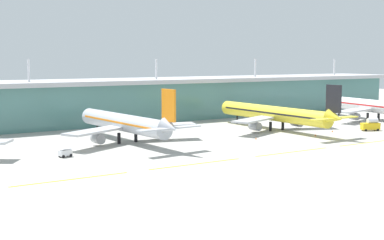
{
  "coord_description": "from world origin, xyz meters",
  "views": [
    {
      "loc": [
        -109.5,
        -109.77,
        27.44
      ],
      "look_at": [
        -16.56,
        40.02,
        7.0
      ],
      "focal_mm": 48.95,
      "sensor_mm": 36.0,
      "label": 1
    }
  ],
  "objects_px": {
    "baggage_cart": "(65,153)",
    "safety_cone_left_wingtip": "(332,131)",
    "fuel_truck": "(371,125)",
    "safety_cone_nose_front": "(315,135)",
    "airliner_near_middle": "(125,123)",
    "airliner_far_middle": "(274,114)",
    "airliner_farthest": "(371,106)",
    "safety_cone_right_wingtip": "(256,138)"
  },
  "relations": [
    {
      "from": "fuel_truck",
      "to": "safety_cone_right_wingtip",
      "type": "height_order",
      "value": "fuel_truck"
    },
    {
      "from": "airliner_farthest",
      "to": "safety_cone_right_wingtip",
      "type": "relative_size",
      "value": 92.36
    },
    {
      "from": "airliner_near_middle",
      "to": "airliner_far_middle",
      "type": "relative_size",
      "value": 0.88
    },
    {
      "from": "airliner_farthest",
      "to": "baggage_cart",
      "type": "xyz_separation_m",
      "value": [
        -147.29,
        -15.2,
        -5.19
      ]
    },
    {
      "from": "airliner_near_middle",
      "to": "baggage_cart",
      "type": "relative_size",
      "value": 15.38
    },
    {
      "from": "baggage_cart",
      "to": "safety_cone_right_wingtip",
      "type": "height_order",
      "value": "baggage_cart"
    },
    {
      "from": "airliner_near_middle",
      "to": "airliner_farthest",
      "type": "distance_m",
      "value": 121.72
    },
    {
      "from": "airliner_near_middle",
      "to": "safety_cone_left_wingtip",
      "type": "height_order",
      "value": "airliner_near_middle"
    },
    {
      "from": "airliner_near_middle",
      "to": "baggage_cart",
      "type": "bearing_deg",
      "value": -148.9
    },
    {
      "from": "airliner_far_middle",
      "to": "safety_cone_right_wingtip",
      "type": "distance_m",
      "value": 26.69
    },
    {
      "from": "safety_cone_nose_front",
      "to": "airliner_far_middle",
      "type": "bearing_deg",
      "value": 95.92
    },
    {
      "from": "fuel_truck",
      "to": "safety_cone_right_wingtip",
      "type": "xyz_separation_m",
      "value": [
        -51.62,
        6.11,
        -1.91
      ]
    },
    {
      "from": "fuel_truck",
      "to": "safety_cone_left_wingtip",
      "type": "distance_m",
      "value": 16.32
    },
    {
      "from": "fuel_truck",
      "to": "safety_cone_nose_front",
      "type": "relative_size",
      "value": 10.93
    },
    {
      "from": "airliner_near_middle",
      "to": "fuel_truck",
      "type": "bearing_deg",
      "value": -14.54
    },
    {
      "from": "baggage_cart",
      "to": "safety_cone_nose_front",
      "type": "bearing_deg",
      "value": -4.82
    },
    {
      "from": "airliner_farthest",
      "to": "safety_cone_left_wingtip",
      "type": "distance_m",
      "value": 48.43
    },
    {
      "from": "airliner_far_middle",
      "to": "safety_cone_nose_front",
      "type": "bearing_deg",
      "value": -84.08
    },
    {
      "from": "airliner_near_middle",
      "to": "baggage_cart",
      "type": "distance_m",
      "value": 30.31
    },
    {
      "from": "fuel_truck",
      "to": "baggage_cart",
      "type": "bearing_deg",
      "value": 175.83
    },
    {
      "from": "airliner_far_middle",
      "to": "baggage_cart",
      "type": "distance_m",
      "value": 88.81
    },
    {
      "from": "airliner_far_middle",
      "to": "safety_cone_left_wingtip",
      "type": "bearing_deg",
      "value": -46.33
    },
    {
      "from": "airliner_far_middle",
      "to": "airliner_near_middle",
      "type": "bearing_deg",
      "value": 177.42
    },
    {
      "from": "fuel_truck",
      "to": "safety_cone_nose_front",
      "type": "xyz_separation_m",
      "value": [
        -28.41,
        1.04,
        -1.91
      ]
    },
    {
      "from": "airliner_near_middle",
      "to": "safety_cone_right_wingtip",
      "type": "bearing_deg",
      "value": -23.59
    },
    {
      "from": "airliner_far_middle",
      "to": "airliner_farthest",
      "type": "height_order",
      "value": "same"
    },
    {
      "from": "fuel_truck",
      "to": "baggage_cart",
      "type": "xyz_separation_m",
      "value": [
        -118.26,
        8.62,
        -1.0
      ]
    },
    {
      "from": "airliner_far_middle",
      "to": "fuel_truck",
      "type": "height_order",
      "value": "airliner_far_middle"
    },
    {
      "from": "safety_cone_left_wingtip",
      "to": "safety_cone_nose_front",
      "type": "relative_size",
      "value": 1.0
    },
    {
      "from": "airliner_far_middle",
      "to": "fuel_truck",
      "type": "relative_size",
      "value": 8.99
    },
    {
      "from": "airliner_near_middle",
      "to": "airliner_far_middle",
      "type": "xyz_separation_m",
      "value": [
        62.19,
        -2.81,
        0.01
      ]
    },
    {
      "from": "baggage_cart",
      "to": "safety_cone_left_wingtip",
      "type": "xyz_separation_m",
      "value": [
        102.95,
        -3.29,
        -0.91
      ]
    },
    {
      "from": "airliner_near_middle",
      "to": "safety_cone_right_wingtip",
      "type": "distance_m",
      "value": 45.22
    },
    {
      "from": "fuel_truck",
      "to": "safety_cone_right_wingtip",
      "type": "distance_m",
      "value": 52.02
    },
    {
      "from": "safety_cone_nose_front",
      "to": "safety_cone_right_wingtip",
      "type": "bearing_deg",
      "value": 167.69
    },
    {
      "from": "baggage_cart",
      "to": "safety_cone_left_wingtip",
      "type": "bearing_deg",
      "value": -1.83
    },
    {
      "from": "airliner_near_middle",
      "to": "safety_cone_nose_front",
      "type": "distance_m",
      "value": 68.54
    },
    {
      "from": "airliner_farthest",
      "to": "fuel_truck",
      "type": "xyz_separation_m",
      "value": [
        -29.03,
        -23.82,
        -4.19
      ]
    },
    {
      "from": "safety_cone_right_wingtip",
      "to": "baggage_cart",
      "type": "bearing_deg",
      "value": 177.84
    },
    {
      "from": "baggage_cart",
      "to": "safety_cone_right_wingtip",
      "type": "relative_size",
      "value": 5.65
    },
    {
      "from": "airliner_near_middle",
      "to": "airliner_far_middle",
      "type": "bearing_deg",
      "value": -2.58
    },
    {
      "from": "safety_cone_nose_front",
      "to": "fuel_truck",
      "type": "bearing_deg",
      "value": -2.1
    }
  ]
}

